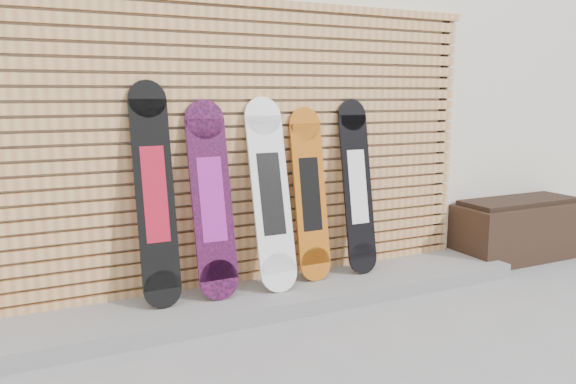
% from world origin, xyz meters
% --- Properties ---
extents(ground, '(80.00, 80.00, 0.00)m').
position_xyz_m(ground, '(0.00, 0.00, 0.00)').
color(ground, gray).
rests_on(ground, ground).
extents(building, '(12.00, 5.00, 3.60)m').
position_xyz_m(building, '(0.50, 3.50, 1.80)').
color(building, silver).
rests_on(building, ground).
extents(concrete_step, '(4.60, 0.70, 0.12)m').
position_xyz_m(concrete_step, '(-0.15, 0.68, 0.06)').
color(concrete_step, gray).
rests_on(concrete_step, ground).
extents(slat_wall, '(4.26, 0.08, 2.29)m').
position_xyz_m(slat_wall, '(-0.15, 0.97, 1.21)').
color(slat_wall, tan).
rests_on(slat_wall, ground).
extents(planter_box, '(1.31, 0.55, 0.59)m').
position_xyz_m(planter_box, '(2.67, 0.75, 0.29)').
color(planter_box, black).
rests_on(planter_box, ground).
extents(snowboard_0, '(0.27, 0.31, 1.57)m').
position_xyz_m(snowboard_0, '(-0.83, 0.79, 0.91)').
color(snowboard_0, black).
rests_on(snowboard_0, concrete_step).
extents(snowboard_1, '(0.30, 0.33, 1.44)m').
position_xyz_m(snowboard_1, '(-0.42, 0.78, 0.84)').
color(snowboard_1, black).
rests_on(snowboard_1, concrete_step).
extents(snowboard_2, '(0.30, 0.38, 1.46)m').
position_xyz_m(snowboard_2, '(0.04, 0.76, 0.85)').
color(snowboard_2, white).
rests_on(snowboard_2, concrete_step).
extents(snowboard_3, '(0.27, 0.26, 1.37)m').
position_xyz_m(snowboard_3, '(0.41, 0.81, 0.80)').
color(snowboard_3, '#BB5F13').
rests_on(snowboard_3, concrete_step).
extents(snowboard_4, '(0.26, 0.28, 1.43)m').
position_xyz_m(snowboard_4, '(0.85, 0.81, 0.83)').
color(snowboard_4, black).
rests_on(snowboard_4, concrete_step).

